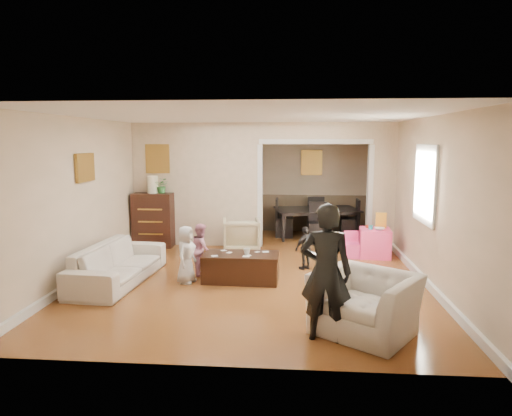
# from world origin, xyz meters

# --- Properties ---
(floor) EXTENTS (7.00, 7.00, 0.00)m
(floor) POSITION_xyz_m (0.00, 0.00, 0.00)
(floor) COLOR #965326
(floor) RESTS_ON ground
(partition_left) EXTENTS (2.75, 0.18, 2.60)m
(partition_left) POSITION_xyz_m (-1.38, 1.80, 1.30)
(partition_left) COLOR beige
(partition_left) RESTS_ON ground
(partition_right) EXTENTS (0.55, 0.18, 2.60)m
(partition_right) POSITION_xyz_m (2.48, 1.80, 1.30)
(partition_right) COLOR beige
(partition_right) RESTS_ON ground
(partition_header) EXTENTS (2.22, 0.18, 0.35)m
(partition_header) POSITION_xyz_m (1.10, 1.80, 2.42)
(partition_header) COLOR beige
(partition_header) RESTS_ON partition_right
(window_pane) EXTENTS (0.03, 0.95, 1.10)m
(window_pane) POSITION_xyz_m (2.73, -0.40, 1.55)
(window_pane) COLOR white
(window_pane) RESTS_ON ground
(framed_art_partition) EXTENTS (0.45, 0.03, 0.55)m
(framed_art_partition) POSITION_xyz_m (-2.20, 1.70, 1.85)
(framed_art_partition) COLOR brown
(framed_art_partition) RESTS_ON partition_left
(framed_art_sofa_wall) EXTENTS (0.03, 0.55, 0.40)m
(framed_art_sofa_wall) POSITION_xyz_m (-2.71, -0.60, 1.80)
(framed_art_sofa_wall) COLOR brown
(framed_art_alcove) EXTENTS (0.45, 0.03, 0.55)m
(framed_art_alcove) POSITION_xyz_m (1.10, 3.44, 1.70)
(framed_art_alcove) COLOR brown
(sofa) EXTENTS (0.97, 2.15, 0.61)m
(sofa) POSITION_xyz_m (-2.10, -0.92, 0.31)
(sofa) COLOR beige
(sofa) RESTS_ON ground
(armchair_back) EXTENTS (0.82, 0.84, 0.67)m
(armchair_back) POSITION_xyz_m (-0.39, 1.25, 0.34)
(armchair_back) COLOR tan
(armchair_back) RESTS_ON ground
(armchair_front) EXTENTS (1.44, 1.41, 0.71)m
(armchair_front) POSITION_xyz_m (1.50, -2.55, 0.35)
(armchair_front) COLOR beige
(armchair_front) RESTS_ON ground
(dresser) EXTENTS (0.83, 0.47, 1.14)m
(dresser) POSITION_xyz_m (-2.28, 1.55, 0.57)
(dresser) COLOR black
(dresser) RESTS_ON ground
(table_lamp) EXTENTS (0.22, 0.22, 0.36)m
(table_lamp) POSITION_xyz_m (-2.28, 1.55, 1.32)
(table_lamp) COLOR #FEF8CF
(table_lamp) RESTS_ON dresser
(potted_plant) EXTENTS (0.29, 0.25, 0.32)m
(potted_plant) POSITION_xyz_m (-2.08, 1.55, 1.30)
(potted_plant) COLOR #377936
(potted_plant) RESTS_ON dresser
(coffee_table) EXTENTS (1.21, 0.63, 0.45)m
(coffee_table) POSITION_xyz_m (-0.17, -0.71, 0.22)
(coffee_table) COLOR #331910
(coffee_table) RESTS_ON ground
(coffee_cup) EXTENTS (0.11, 0.11, 0.10)m
(coffee_cup) POSITION_xyz_m (-0.07, -0.76, 0.50)
(coffee_cup) COLOR beige
(coffee_cup) RESTS_ON coffee_table
(play_table) EXTENTS (0.61, 0.61, 0.55)m
(play_table) POSITION_xyz_m (2.24, 1.02, 0.27)
(play_table) COLOR #FF4387
(play_table) RESTS_ON ground
(cereal_box) EXTENTS (0.21, 0.09, 0.30)m
(cereal_box) POSITION_xyz_m (2.36, 1.12, 0.70)
(cereal_box) COLOR yellow
(cereal_box) RESTS_ON play_table
(cyan_cup) EXTENTS (0.08, 0.08, 0.08)m
(cyan_cup) POSITION_xyz_m (2.14, 0.97, 0.59)
(cyan_cup) COLOR teal
(cyan_cup) RESTS_ON play_table
(toy_block) EXTENTS (0.09, 0.08, 0.05)m
(toy_block) POSITION_xyz_m (2.12, 1.14, 0.57)
(toy_block) COLOR red
(toy_block) RESTS_ON play_table
(play_bowl) EXTENTS (0.21, 0.21, 0.05)m
(play_bowl) POSITION_xyz_m (2.29, 0.90, 0.57)
(play_bowl) COLOR silver
(play_bowl) RESTS_ON play_table
(dining_table) EXTENTS (2.05, 1.39, 0.66)m
(dining_table) POSITION_xyz_m (1.21, 2.72, 0.33)
(dining_table) COLOR black
(dining_table) RESTS_ON ground
(adult_person) EXTENTS (0.63, 0.47, 1.57)m
(adult_person) POSITION_xyz_m (1.01, -2.78, 0.78)
(adult_person) COLOR black
(adult_person) RESTS_ON ground
(child_kneel_a) EXTENTS (0.37, 0.49, 0.91)m
(child_kneel_a) POSITION_xyz_m (-1.02, -0.86, 0.46)
(child_kneel_a) COLOR silver
(child_kneel_a) RESTS_ON ground
(child_kneel_b) EXTENTS (0.44, 0.50, 0.87)m
(child_kneel_b) POSITION_xyz_m (-0.87, -0.41, 0.43)
(child_kneel_b) COLOR pink
(child_kneel_b) RESTS_ON ground
(child_toddler) EXTENTS (0.46, 0.42, 0.76)m
(child_toddler) POSITION_xyz_m (0.88, 0.04, 0.38)
(child_toddler) COLOR black
(child_toddler) RESTS_ON ground
(craft_papers) EXTENTS (0.90, 0.47, 0.00)m
(craft_papers) POSITION_xyz_m (-0.18, -0.70, 0.45)
(craft_papers) COLOR white
(craft_papers) RESTS_ON coffee_table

